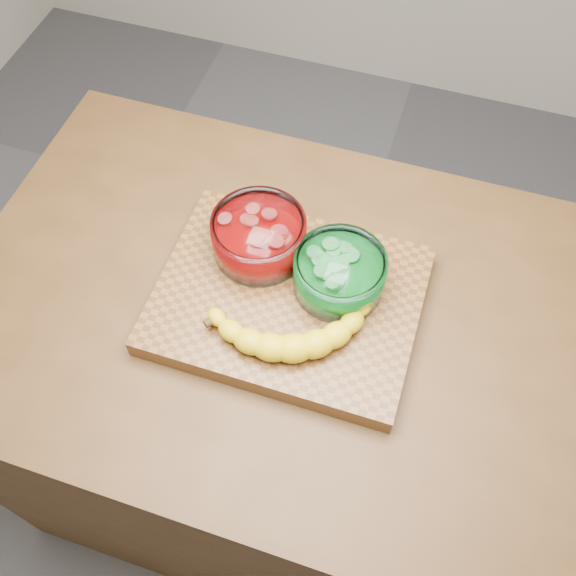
% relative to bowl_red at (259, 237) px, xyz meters
% --- Properties ---
extents(ground, '(3.50, 3.50, 0.00)m').
position_rel_bowl_red_xyz_m(ground, '(0.08, -0.08, -0.98)').
color(ground, '#515155').
rests_on(ground, ground).
extents(counter, '(1.20, 0.80, 0.90)m').
position_rel_bowl_red_xyz_m(counter, '(0.08, -0.08, -0.53)').
color(counter, '#4C3017').
rests_on(counter, ground).
extents(cutting_board, '(0.45, 0.35, 0.04)m').
position_rel_bowl_red_xyz_m(cutting_board, '(0.08, -0.08, -0.06)').
color(cutting_board, brown).
rests_on(cutting_board, counter).
extents(bowl_red, '(0.17, 0.17, 0.08)m').
position_rel_bowl_red_xyz_m(bowl_red, '(0.00, 0.00, 0.00)').
color(bowl_red, white).
rests_on(bowl_red, cutting_board).
extents(bowl_green, '(0.16, 0.16, 0.07)m').
position_rel_bowl_red_xyz_m(bowl_green, '(0.15, -0.03, -0.00)').
color(bowl_green, white).
rests_on(bowl_green, cutting_board).
extents(banana, '(0.29, 0.19, 0.04)m').
position_rel_bowl_red_xyz_m(banana, '(0.10, -0.13, -0.02)').
color(banana, gold).
rests_on(banana, cutting_board).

